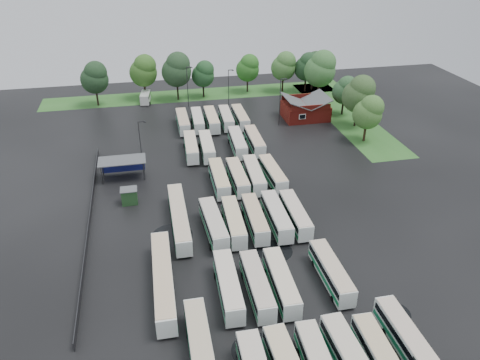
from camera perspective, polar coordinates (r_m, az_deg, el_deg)
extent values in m
plane|color=black|center=(68.87, 0.46, -6.72)|extent=(160.00, 160.00, 0.00)
cube|color=maroon|center=(110.83, 7.91, 8.33)|extent=(10.00, 8.00, 3.40)
cube|color=#4C4F51|center=(109.15, 6.75, 9.54)|extent=(5.07, 8.60, 2.19)
cube|color=#4C4F51|center=(110.80, 9.24, 9.66)|extent=(5.07, 8.60, 2.19)
cube|color=maroon|center=(106.56, 8.70, 8.69)|extent=(9.00, 0.20, 1.20)
cube|color=silver|center=(106.52, 7.61, 7.67)|extent=(1.60, 0.12, 1.20)
cylinder|color=#2D2D30|center=(84.39, -16.50, 0.53)|extent=(0.16, 0.16, 3.40)
cylinder|color=#2D2D30|center=(83.96, -11.63, 1.03)|extent=(0.16, 0.16, 3.40)
cylinder|color=#2D2D30|center=(87.23, -16.41, 1.51)|extent=(0.16, 0.16, 3.40)
cylinder|color=#2D2D30|center=(86.82, -11.70, 1.99)|extent=(0.16, 0.16, 3.40)
cube|color=#4C4F51|center=(84.73, -14.21, 2.35)|extent=(8.20, 4.20, 0.15)
cube|color=navy|center=(87.26, -14.05, 1.78)|extent=(7.60, 0.08, 2.60)
cube|color=#1D421D|center=(77.77, -13.33, -1.95)|extent=(2.50, 2.00, 2.50)
cube|color=#4C4F51|center=(77.12, -13.44, -1.11)|extent=(2.70, 2.20, 0.12)
cube|color=#306A26|center=(126.80, -5.06, 10.34)|extent=(80.00, 10.00, 0.01)
cube|color=#306A26|center=(115.06, 12.60, 7.78)|extent=(10.00, 50.00, 0.01)
cube|color=#2D2D30|center=(74.73, -17.85, -4.60)|extent=(0.10, 50.00, 1.20)
cylinder|color=black|center=(52.27, 4.78, -20.63)|extent=(2.37, 0.89, 0.89)
cylinder|color=black|center=(53.06, 8.24, -19.94)|extent=(2.29, 0.86, 0.86)
cube|color=black|center=(50.73, 13.55, -20.51)|extent=(2.67, 10.81, 0.82)
cube|color=beige|center=(50.13, 13.66, -19.90)|extent=(2.52, 10.91, 0.11)
cylinder|color=black|center=(54.15, 11.70, -19.03)|extent=(2.38, 0.90, 0.90)
cube|color=black|center=(51.78, 16.97, -19.98)|extent=(2.56, 10.31, 0.78)
cube|color=#D2BB8D|center=(51.21, 17.10, -19.41)|extent=(2.42, 10.42, 0.11)
cylinder|color=black|center=(54.97, 15.02, -18.66)|extent=(2.27, 0.85, 0.85)
cube|color=silver|center=(57.82, -1.44, -12.76)|extent=(2.69, 11.13, 2.53)
cube|color=black|center=(57.48, -1.45, -12.39)|extent=(2.73, 10.69, 0.81)
cube|color=#1D814F|center=(58.19, -1.44, -13.17)|extent=(2.72, 10.91, 0.56)
cube|color=beige|center=(56.95, -1.46, -11.78)|extent=(2.58, 10.80, 0.11)
cylinder|color=black|center=(56.15, -0.72, -16.08)|extent=(2.35, 0.88, 0.88)
cylinder|color=black|center=(61.28, -2.06, -11.49)|extent=(2.35, 0.88, 0.88)
cube|color=silver|center=(58.01, 2.07, -12.68)|extent=(2.38, 10.75, 2.46)
cube|color=black|center=(57.68, 2.08, -12.31)|extent=(2.43, 10.32, 0.79)
cube|color=#197A46|center=(58.37, 2.06, -13.07)|extent=(2.42, 10.54, 0.54)
cube|color=beige|center=(57.17, 2.10, -11.72)|extent=(2.28, 10.43, 0.11)
cylinder|color=black|center=(56.43, 2.92, -15.86)|extent=(2.28, 0.86, 0.86)
cylinder|color=black|center=(61.32, 1.27, -11.46)|extent=(2.28, 0.86, 0.86)
cube|color=silver|center=(58.62, 5.04, -12.26)|extent=(2.57, 10.80, 2.46)
cube|color=black|center=(58.30, 5.06, -11.90)|extent=(2.61, 10.37, 0.79)
cube|color=#087F41|center=(58.97, 5.02, -12.66)|extent=(2.61, 10.58, 0.54)
cube|color=beige|center=(57.79, 5.10, -11.31)|extent=(2.47, 10.47, 0.11)
cylinder|color=black|center=(57.06, 6.00, -15.40)|extent=(2.28, 0.86, 0.86)
cylinder|color=black|center=(61.90, 4.08, -11.09)|extent=(2.28, 0.86, 0.86)
cube|color=silver|center=(60.91, 11.05, -10.94)|extent=(2.23, 10.64, 2.44)
cube|color=black|center=(60.61, 11.10, -10.59)|extent=(2.28, 10.22, 0.78)
cube|color=#0D7F42|center=(61.25, 11.01, -11.33)|extent=(2.27, 10.43, 0.54)
cube|color=beige|center=(60.12, 11.17, -10.01)|extent=(2.14, 10.32, 0.11)
cylinder|color=black|center=(59.40, 12.19, -13.87)|extent=(2.26, 0.85, 0.85)
cylinder|color=black|center=(64.08, 9.81, -9.90)|extent=(2.26, 0.85, 0.85)
cube|color=silver|center=(68.32, -3.25, -5.37)|extent=(2.81, 11.24, 2.56)
cube|color=black|center=(68.04, -3.26, -5.01)|extent=(2.85, 10.80, 0.82)
cube|color=#137C43|center=(68.64, -3.24, -5.75)|extent=(2.85, 11.02, 0.56)
cube|color=beige|center=(67.59, -3.28, -4.44)|extent=(2.71, 10.90, 0.11)
cylinder|color=black|center=(66.19, -2.72, -7.98)|extent=(2.37, 0.89, 0.89)
cylinder|color=black|center=(71.97, -3.68, -4.64)|extent=(2.37, 0.89, 0.89)
cube|color=silver|center=(68.80, -0.78, -5.10)|extent=(2.69, 10.87, 2.47)
cube|color=black|center=(68.52, -0.78, -4.76)|extent=(2.72, 10.44, 0.79)
cube|color=#046E31|center=(69.10, -0.77, -5.48)|extent=(2.72, 10.65, 0.54)
cube|color=beige|center=(68.09, -0.78, -4.21)|extent=(2.58, 10.54, 0.11)
cylinder|color=black|center=(66.75, -0.18, -7.60)|extent=(2.29, 0.86, 0.86)
cylinder|color=black|center=(72.30, -1.31, -4.42)|extent=(2.29, 0.86, 0.86)
cube|color=silver|center=(69.53, 1.83, -4.72)|extent=(2.60, 10.82, 2.46)
cube|color=black|center=(69.25, 1.83, -4.38)|extent=(2.64, 10.39, 0.79)
cube|color=#096D3C|center=(69.83, 1.82, -5.09)|extent=(2.64, 10.61, 0.54)
cube|color=#D5B58D|center=(68.83, 1.84, -3.83)|extent=(2.50, 10.49, 0.11)
cylinder|color=black|center=(67.49, 2.50, -7.17)|extent=(2.28, 0.86, 0.86)
cylinder|color=black|center=(72.99, 1.17, -4.06)|extent=(2.28, 0.86, 0.86)
cube|color=silver|center=(70.19, 4.46, -4.39)|extent=(2.55, 11.17, 2.55)
cube|color=black|center=(69.91, 4.47, -4.04)|extent=(2.60, 10.72, 0.82)
cube|color=#1C7E47|center=(70.50, 4.44, -4.77)|extent=(2.59, 10.95, 0.56)
cube|color=beige|center=(69.48, 4.50, -3.48)|extent=(2.45, 10.83, 0.11)
cylinder|color=black|center=(68.12, 5.24, -6.88)|extent=(2.36, 0.89, 0.89)
cylinder|color=black|center=(73.74, 3.66, -3.73)|extent=(2.36, 0.89, 0.89)
cube|color=silver|center=(70.90, 6.74, -4.18)|extent=(2.47, 10.86, 2.48)
cube|color=black|center=(70.63, 6.76, -3.85)|extent=(2.52, 10.42, 0.79)
cube|color=#096F38|center=(71.20, 6.72, -4.55)|extent=(2.51, 10.64, 0.55)
cube|color=beige|center=(70.21, 6.80, -3.31)|extent=(2.38, 10.53, 0.11)
cylinder|color=black|center=(68.91, 7.57, -6.58)|extent=(2.30, 0.86, 0.86)
cylinder|color=black|center=(74.32, 5.86, -3.57)|extent=(2.30, 0.86, 0.86)
cube|color=silver|center=(80.13, -2.57, 0.20)|extent=(2.51, 11.06, 2.53)
cube|color=black|center=(79.89, -2.58, 0.52)|extent=(2.56, 10.62, 0.81)
cube|color=#048146|center=(80.40, -2.56, -0.15)|extent=(2.55, 10.84, 0.56)
cube|color=beige|center=(79.51, -2.59, 1.03)|extent=(2.41, 10.73, 0.11)
cylinder|color=black|center=(77.73, -2.11, -1.84)|extent=(2.34, 0.88, 0.88)
cylinder|color=black|center=(83.80, -2.96, 0.58)|extent=(2.34, 0.88, 0.88)
cube|color=silver|center=(80.52, -0.29, 0.35)|extent=(2.32, 10.76, 2.46)
cube|color=black|center=(80.29, -0.29, 0.66)|extent=(2.37, 10.34, 0.79)
cube|color=#087338|center=(80.78, -0.29, 0.01)|extent=(2.36, 10.55, 0.54)
cube|color=beige|center=(79.92, -0.29, 1.15)|extent=(2.23, 10.44, 0.11)
cylinder|color=black|center=(78.20, 0.22, -1.62)|extent=(2.28, 0.86, 0.86)
cylinder|color=black|center=(84.07, -0.77, 0.71)|extent=(2.28, 0.86, 0.86)
cube|color=silver|center=(81.16, 1.73, 0.62)|extent=(2.87, 11.17, 2.54)
cube|color=black|center=(80.92, 1.73, 0.94)|extent=(2.90, 10.74, 0.81)
cube|color=#037F40|center=(81.43, 1.72, 0.28)|extent=(2.90, 10.96, 0.56)
cube|color=beige|center=(80.55, 1.74, 1.45)|extent=(2.76, 10.84, 0.11)
cylinder|color=black|center=(78.79, 2.32, -1.38)|extent=(2.35, 0.89, 0.89)
cylinder|color=black|center=(84.80, 1.15, 0.98)|extent=(2.35, 0.89, 0.89)
cube|color=silver|center=(81.81, 3.99, 0.77)|extent=(2.56, 10.85, 2.47)
cube|color=black|center=(81.58, 4.01, 1.08)|extent=(2.60, 10.42, 0.79)
cube|color=#137A42|center=(82.07, 3.98, 0.44)|extent=(2.60, 10.63, 0.54)
cube|color=beige|center=(81.22, 4.03, 1.57)|extent=(2.46, 10.52, 0.11)
cylinder|color=black|center=(79.52, 4.63, -1.16)|extent=(2.29, 0.86, 0.86)
cylinder|color=black|center=(85.32, 3.35, 1.11)|extent=(2.29, 0.86, 0.86)
cube|color=silver|center=(91.99, -6.00, 4.02)|extent=(2.79, 11.02, 2.50)
cube|color=black|center=(91.78, -6.01, 4.30)|extent=(2.82, 10.59, 0.80)
cube|color=#107944|center=(92.22, -5.98, 3.71)|extent=(2.82, 10.80, 0.55)
cube|color=beige|center=(91.46, -6.04, 4.76)|extent=(2.68, 10.69, 0.11)
cylinder|color=black|center=(89.39, -5.69, 2.37)|extent=(2.32, 0.87, 0.87)
cylinder|color=black|center=(95.68, -6.21, 4.20)|extent=(2.32, 0.87, 0.87)
cube|color=silver|center=(91.90, -4.06, 4.08)|extent=(2.76, 11.00, 2.50)
cube|color=black|center=(91.69, -4.07, 4.37)|extent=(2.79, 10.57, 0.80)
cube|color=#146E44|center=(92.13, -4.05, 3.77)|extent=(2.80, 10.79, 0.55)
cube|color=beige|center=(91.36, -4.09, 4.82)|extent=(2.65, 10.67, 0.11)
cylinder|color=black|center=(89.31, -3.71, 2.44)|extent=(2.32, 0.87, 0.87)
cylinder|color=black|center=(95.56, -4.35, 4.26)|extent=(2.32, 0.87, 0.87)
cube|color=silver|center=(93.29, -0.31, 4.58)|extent=(2.89, 11.33, 2.57)
cube|color=black|center=(93.08, -0.31, 4.87)|extent=(2.92, 10.88, 0.82)
cube|color=#09753C|center=(93.52, -0.31, 4.27)|extent=(2.93, 11.10, 0.57)
cube|color=beige|center=(92.75, -0.31, 5.33)|extent=(2.78, 10.98, 0.11)
cylinder|color=black|center=(90.65, 0.15, 2.93)|extent=(2.38, 0.90, 0.90)
cylinder|color=black|center=(97.02, -0.74, 4.74)|extent=(2.38, 0.90, 0.90)
cube|color=silver|center=(94.14, 1.79, 4.78)|extent=(2.58, 11.02, 2.51)
cube|color=black|center=(93.94, 1.79, 5.06)|extent=(2.62, 10.58, 0.80)
cube|color=#0C7344|center=(94.37, 1.78, 4.47)|extent=(2.62, 10.80, 0.55)
cube|color=beige|center=(93.62, 1.80, 5.50)|extent=(2.48, 10.68, 0.11)
cylinder|color=black|center=(91.59, 2.29, 3.18)|extent=(2.33, 0.88, 0.88)
cylinder|color=black|center=(97.77, 1.29, 4.93)|extent=(2.33, 0.88, 0.88)
cube|color=silver|center=(104.46, -6.98, 7.08)|extent=(2.40, 10.96, 2.51)
cube|color=black|center=(104.28, -6.99, 7.33)|extent=(2.45, 10.53, 0.80)
cube|color=#0D8044|center=(104.66, -6.96, 6.80)|extent=(2.44, 10.75, 0.55)
cube|color=#CFB391|center=(103.99, -7.02, 7.74)|extent=(2.30, 10.64, 0.11)
cylinder|color=black|center=(101.71, -6.73, 5.71)|extent=(2.32, 0.88, 0.88)
cylinder|color=black|center=(108.17, -7.13, 7.13)|extent=(2.32, 0.88, 0.88)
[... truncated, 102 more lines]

